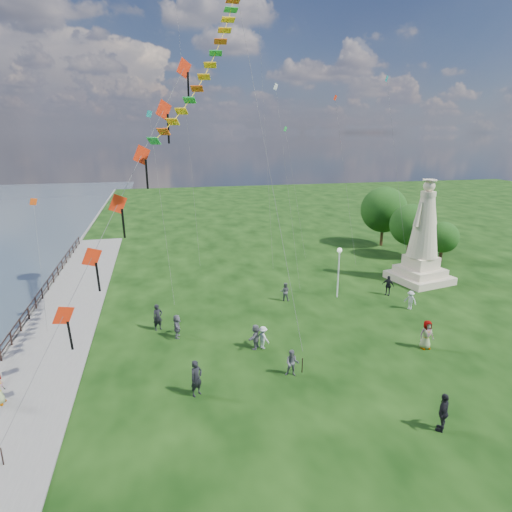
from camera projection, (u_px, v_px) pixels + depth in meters
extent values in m
cube|color=slate|center=(9.00, 350.00, 26.91)|extent=(0.30, 160.00, 0.60)
cube|color=slate|center=(44.00, 357.00, 25.51)|extent=(5.00, 60.00, 0.10)
cylinder|color=black|center=(0.00, 355.00, 24.89)|extent=(0.11, 0.11, 1.00)
cylinder|color=black|center=(11.00, 339.00, 26.76)|extent=(0.11, 0.11, 1.00)
cylinder|color=black|center=(20.00, 326.00, 28.63)|extent=(0.11, 0.11, 1.00)
cylinder|color=black|center=(29.00, 314.00, 30.50)|extent=(0.11, 0.11, 1.00)
cylinder|color=black|center=(36.00, 303.00, 32.38)|extent=(0.11, 0.11, 1.00)
cylinder|color=black|center=(42.00, 294.00, 34.25)|extent=(0.11, 0.11, 1.00)
cylinder|color=black|center=(48.00, 286.00, 36.12)|extent=(0.11, 0.11, 1.00)
cylinder|color=black|center=(53.00, 278.00, 37.99)|extent=(0.11, 0.11, 1.00)
cylinder|color=black|center=(58.00, 271.00, 39.87)|extent=(0.11, 0.11, 1.00)
cylinder|color=black|center=(62.00, 265.00, 41.74)|extent=(0.11, 0.11, 1.00)
cylinder|color=black|center=(66.00, 259.00, 43.61)|extent=(0.11, 0.11, 1.00)
cylinder|color=black|center=(70.00, 254.00, 45.48)|extent=(0.11, 0.11, 1.00)
cylinder|color=black|center=(73.00, 249.00, 47.35)|extent=(0.11, 0.11, 1.00)
cylinder|color=black|center=(76.00, 245.00, 49.23)|extent=(0.11, 0.11, 1.00)
cylinder|color=black|center=(79.00, 241.00, 51.10)|extent=(0.11, 0.11, 1.00)
cube|color=black|center=(10.00, 332.00, 26.63)|extent=(0.06, 52.00, 0.06)
cube|color=black|center=(11.00, 338.00, 26.75)|extent=(0.06, 52.00, 0.06)
cube|color=beige|center=(419.00, 277.00, 38.73)|extent=(5.29, 5.29, 0.64)
cube|color=beige|center=(420.00, 271.00, 38.55)|extent=(4.03, 4.03, 0.64)
cube|color=beige|center=(421.00, 262.00, 38.31)|extent=(2.77, 2.77, 1.07)
cylinder|color=beige|center=(428.00, 194.00, 36.63)|extent=(1.51, 1.51, 0.43)
sphere|color=beige|center=(429.00, 186.00, 36.44)|extent=(0.98, 0.98, 0.98)
cylinder|color=beige|center=(430.00, 180.00, 36.30)|extent=(1.17, 1.17, 0.11)
cylinder|color=silver|center=(338.00, 275.00, 34.44)|extent=(0.12, 0.12, 3.87)
sphere|color=white|center=(340.00, 250.00, 33.87)|extent=(0.39, 0.39, 0.39)
cylinder|color=#382314|center=(408.00, 247.00, 45.97)|extent=(0.36, 0.36, 2.19)
sphere|color=#16360E|center=(411.00, 225.00, 45.29)|extent=(4.39, 4.39, 4.39)
cylinder|color=#382314|center=(441.00, 254.00, 44.51)|extent=(0.36, 0.36, 1.60)
sphere|color=#16360E|center=(443.00, 237.00, 44.01)|extent=(3.20, 3.20, 3.20)
cylinder|color=#382314|center=(382.00, 235.00, 50.67)|extent=(0.36, 0.36, 2.66)
sphere|color=#16360E|center=(384.00, 210.00, 49.84)|extent=(5.32, 5.32, 5.32)
imported|color=black|center=(196.00, 378.00, 21.66)|extent=(0.84, 0.78, 1.93)
imported|color=#595960|center=(292.00, 363.00, 23.45)|extent=(0.87, 0.72, 1.55)
imported|color=silver|center=(263.00, 337.00, 26.49)|extent=(0.91, 1.06, 1.46)
imported|color=black|center=(443.00, 412.00, 19.09)|extent=(1.17, 1.17, 1.87)
imported|color=#595960|center=(426.00, 335.00, 26.42)|extent=(0.93, 0.59, 1.86)
imported|color=#595960|center=(177.00, 326.00, 27.89)|extent=(0.73, 1.52, 1.59)
imported|color=black|center=(158.00, 317.00, 28.94)|extent=(0.78, 0.65, 1.84)
imported|color=#595960|center=(285.00, 292.00, 34.08)|extent=(0.85, 0.70, 1.50)
imported|color=silver|center=(410.00, 300.00, 32.42)|extent=(0.92, 1.06, 1.46)
imported|color=black|center=(388.00, 285.00, 35.23)|extent=(1.02, 1.06, 1.66)
imported|color=#595960|center=(256.00, 337.00, 26.47)|extent=(1.32, 1.58, 1.59)
cylinder|color=black|center=(2.00, 457.00, 17.08)|extent=(0.06, 0.06, 0.90)
cube|color=red|center=(64.00, 315.00, 18.62)|extent=(0.87, 0.64, 1.03)
cube|color=black|center=(70.00, 336.00, 18.82)|extent=(0.10, 0.28, 1.48)
cube|color=red|center=(92.00, 257.00, 19.48)|extent=(0.87, 0.64, 1.03)
cube|color=black|center=(98.00, 277.00, 19.69)|extent=(0.10, 0.28, 1.48)
cube|color=red|center=(118.00, 204.00, 20.35)|extent=(0.87, 0.64, 1.03)
cube|color=black|center=(123.00, 224.00, 20.56)|extent=(0.10, 0.28, 1.48)
cube|color=red|center=(142.00, 155.00, 21.22)|extent=(0.87, 0.64, 1.03)
cube|color=black|center=(147.00, 174.00, 21.43)|extent=(0.10, 0.28, 1.48)
cube|color=red|center=(164.00, 110.00, 22.09)|extent=(0.87, 0.64, 1.03)
cube|color=black|center=(168.00, 129.00, 22.30)|extent=(0.10, 0.28, 1.48)
cube|color=red|center=(184.00, 68.00, 22.96)|extent=(0.87, 0.64, 1.03)
cube|color=black|center=(188.00, 87.00, 23.17)|extent=(0.10, 0.28, 1.48)
cylinder|color=black|center=(302.00, 365.00, 23.85)|extent=(0.06, 0.06, 0.90)
cube|color=#FF5010|center=(233.00, 1.00, 23.45)|extent=(0.78, 0.64, 0.15)
cube|color=green|center=(231.00, 10.00, 23.06)|extent=(0.74, 0.61, 0.15)
cube|color=yellow|center=(228.00, 20.00, 22.67)|extent=(0.71, 0.61, 0.16)
cube|color=yellow|center=(225.00, 30.00, 22.28)|extent=(0.71, 0.63, 0.17)
cube|color=#FF5010|center=(220.00, 42.00, 21.88)|extent=(0.71, 0.65, 0.18)
cube|color=green|center=(216.00, 53.00, 21.48)|extent=(0.70, 0.67, 0.20)
cube|color=yellow|center=(210.00, 65.00, 21.07)|extent=(0.70, 0.68, 0.21)
cube|color=yellow|center=(204.00, 77.00, 20.65)|extent=(0.69, 0.69, 0.23)
cube|color=#FF5010|center=(197.00, 89.00, 20.23)|extent=(0.68, 0.69, 0.25)
cube|color=green|center=(190.00, 100.00, 19.79)|extent=(0.67, 0.69, 0.26)
cube|color=yellow|center=(181.00, 111.00, 19.35)|extent=(0.65, 0.69, 0.28)
cube|color=yellow|center=(173.00, 122.00, 18.89)|extent=(0.64, 0.68, 0.29)
cube|color=#FF5010|center=(164.00, 132.00, 18.43)|extent=(0.62, 0.67, 0.30)
cube|color=green|center=(154.00, 141.00, 17.96)|extent=(0.60, 0.66, 0.31)
cube|color=teal|center=(149.00, 114.00, 33.74)|extent=(0.51, 0.39, 0.57)
cylinder|color=#595959|center=(162.00, 209.00, 33.49)|extent=(1.02, 5.02, 14.33)
cube|color=silver|center=(276.00, 87.00, 36.47)|extent=(0.51, 0.39, 0.57)
cylinder|color=#595959|center=(288.00, 188.00, 36.55)|extent=(1.02, 5.02, 16.67)
cube|color=red|center=(335.00, 98.00, 43.12)|extent=(0.51, 0.39, 0.57)
cylinder|color=#595959|center=(346.00, 182.00, 43.15)|extent=(1.02, 5.02, 16.30)
cylinder|color=#595959|center=(187.00, 123.00, 41.49)|extent=(1.02, 5.02, 27.53)
cube|color=green|center=(285.00, 129.00, 46.42)|extent=(0.51, 0.39, 0.57)
cylinder|color=#595959|center=(295.00, 193.00, 46.03)|extent=(1.02, 5.02, 13.30)
cube|color=#FF5010|center=(33.00, 202.00, 30.88)|extent=(0.51, 0.39, 0.57)
cylinder|color=#595959|center=(40.00, 265.00, 29.77)|extent=(1.02, 5.01, 8.10)
cylinder|color=#595959|center=(263.00, 91.00, 39.81)|extent=(1.02, 5.02, 33.18)
cube|color=teal|center=(387.00, 79.00, 38.72)|extent=(0.51, 0.39, 0.57)
cylinder|color=#595959|center=(398.00, 179.00, 38.94)|extent=(1.02, 5.02, 17.62)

